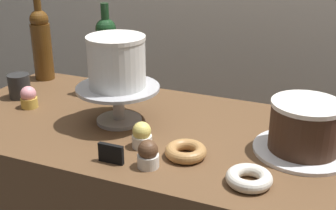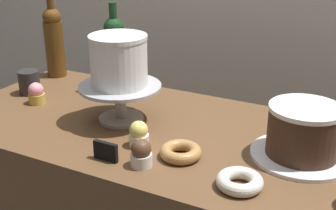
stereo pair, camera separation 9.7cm
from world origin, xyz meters
name	(u,v)px [view 2 (the right image)]	position (x,y,z in m)	size (l,w,h in m)	color
cake_stand_pedestal	(120,96)	(-0.16, -0.01, 0.97)	(0.26, 0.26, 0.12)	#B2B2B7
white_layer_cake	(119,61)	(-0.16, -0.01, 1.08)	(0.18, 0.18, 0.15)	white
silver_serving_platter	(301,155)	(0.39, 0.01, 0.89)	(0.27, 0.27, 0.01)	white
chocolate_round_cake	(304,130)	(0.39, 0.01, 0.97)	(0.19, 0.19, 0.14)	#3D2619
wine_bottle_amber	(54,41)	(-0.64, 0.25, 1.03)	(0.08, 0.08, 0.33)	#5B3814
wine_bottle_green	(115,53)	(-0.32, 0.21, 1.03)	(0.08, 0.08, 0.33)	#193D1E
cupcake_chocolate	(141,154)	(0.04, -0.22, 0.92)	(0.06, 0.06, 0.07)	white
cupcake_lemon	(139,134)	(-0.02, -0.13, 0.92)	(0.06, 0.06, 0.07)	white
cupcake_strawberry	(36,94)	(-0.50, -0.02, 0.92)	(0.06, 0.06, 0.07)	gold
donut_maple	(181,152)	(0.11, -0.14, 0.90)	(0.11, 0.11, 0.03)	#B27F47
donut_sugar	(240,181)	(0.30, -0.20, 0.90)	(0.11, 0.11, 0.03)	silver
price_sign_chalkboard	(106,151)	(-0.06, -0.24, 0.91)	(0.07, 0.01, 0.05)	black
coffee_cup_ceramic	(29,82)	(-0.59, 0.04, 0.93)	(0.08, 0.08, 0.08)	#282828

